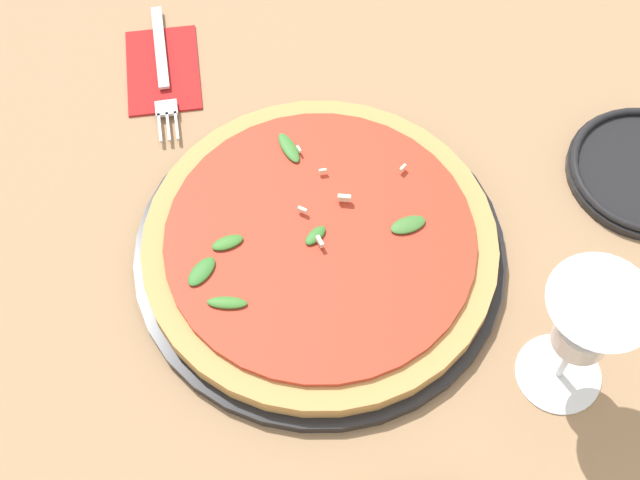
{
  "coord_description": "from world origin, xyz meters",
  "views": [
    {
      "loc": [
        0.45,
        -0.05,
        0.77
      ],
      "look_at": [
        0.02,
        -0.01,
        0.03
      ],
      "focal_mm": 50.0,
      "sensor_mm": 36.0,
      "label": 1
    }
  ],
  "objects": [
    {
      "name": "napkin",
      "position": [
        -0.24,
        -0.16,
        0.0
      ],
      "size": [
        0.13,
        0.08,
        0.01
      ],
      "rotation": [
        0.0,
        0.0,
        0.03
      ],
      "color": "#B21E1E",
      "rests_on": "ground_plane"
    },
    {
      "name": "fork",
      "position": [
        -0.23,
        -0.16,
        0.01
      ],
      "size": [
        0.2,
        0.03,
        0.0
      ],
      "rotation": [
        0.0,
        0.0,
        0.06
      ],
      "color": "silver",
      "rests_on": "ground_plane"
    },
    {
      "name": "wine_glass",
      "position": [
        0.17,
        0.2,
        0.11
      ],
      "size": [
        0.09,
        0.09,
        0.15
      ],
      "color": "white",
      "rests_on": "ground_plane"
    },
    {
      "name": "ground_plane",
      "position": [
        0.0,
        0.0,
        0.0
      ],
      "size": [
        6.0,
        6.0,
        0.0
      ],
      "primitive_type": "plane",
      "color": "#9E7A56"
    },
    {
      "name": "pizza_arugula_main",
      "position": [
        0.02,
        -0.01,
        0.02
      ],
      "size": [
        0.36,
        0.36,
        0.05
      ],
      "color": "black",
      "rests_on": "ground_plane"
    }
  ]
}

